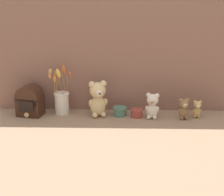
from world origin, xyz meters
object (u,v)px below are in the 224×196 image
object	(u,v)px
decorative_tin_tall	(137,113)
decorative_tin_short	(120,111)
teddy_bear_large	(98,98)
flower_vase	(61,100)
teddy_bear_tiny	(197,108)
vintage_radio	(30,101)
teddy_bear_small	(184,108)
teddy_bear_medium	(152,105)

from	to	relation	value
decorative_tin_tall	decorative_tin_short	world-z (taller)	decorative_tin_short
teddy_bear_large	flower_vase	distance (m)	0.26
decorative_tin_short	decorative_tin_tall	bearing A→B (deg)	-12.73
teddy_bear_tiny	flower_vase	distance (m)	0.94
vintage_radio	decorative_tin_short	xyz separation A→B (m)	(0.62, 0.01, -0.07)
decorative_tin_short	flower_vase	bearing A→B (deg)	175.75
teddy_bear_large	vintage_radio	distance (m)	0.47
teddy_bear_small	decorative_tin_short	bearing A→B (deg)	173.00
vintage_radio	decorative_tin_tall	distance (m)	0.74
decorative_tin_tall	teddy_bear_small	bearing A→B (deg)	-4.84
teddy_bear_medium	decorative_tin_short	xyz separation A→B (m)	(-0.22, 0.05, -0.06)
teddy_bear_medium	teddy_bear_tiny	world-z (taller)	teddy_bear_medium
teddy_bear_large	teddy_bear_tiny	bearing A→B (deg)	-0.48
teddy_bear_large	decorative_tin_short	xyz separation A→B (m)	(0.15, 0.01, -0.10)
flower_vase	decorative_tin_tall	xyz separation A→B (m)	(0.53, -0.06, -0.07)
teddy_bear_tiny	vintage_radio	distance (m)	1.15
teddy_bear_small	decorative_tin_tall	size ratio (longest dim) A/B	1.80
flower_vase	vintage_radio	bearing A→B (deg)	-169.30
decorative_tin_short	teddy_bear_tiny	bearing A→B (deg)	-1.83
teddy_bear_small	vintage_radio	bearing A→B (deg)	177.65
teddy_bear_large	teddy_bear_small	size ratio (longest dim) A/B	1.71
teddy_bear_small	flower_vase	distance (m)	0.85
teddy_bear_small	decorative_tin_tall	world-z (taller)	teddy_bear_small
teddy_bear_large	teddy_bear_medium	distance (m)	0.37
teddy_bear_tiny	flower_vase	size ratio (longest dim) A/B	0.33
teddy_bear_large	flower_vase	world-z (taller)	flower_vase
teddy_bear_large	teddy_bear_small	xyz separation A→B (m)	(0.58, -0.04, -0.05)
flower_vase	vintage_radio	distance (m)	0.22
teddy_bear_small	decorative_tin_short	size ratio (longest dim) A/B	1.50
teddy_bear_small	teddy_bear_tiny	xyz separation A→B (m)	(0.10, 0.04, -0.01)
flower_vase	decorative_tin_tall	distance (m)	0.53
vintage_radio	decorative_tin_short	bearing A→B (deg)	0.89
teddy_bear_large	vintage_radio	size ratio (longest dim) A/B	1.15
teddy_bear_small	teddy_bear_tiny	distance (m)	0.10
vintage_radio	teddy_bear_tiny	bearing A→B (deg)	-0.36
decorative_tin_tall	decorative_tin_short	distance (m)	0.12
flower_vase	decorative_tin_tall	size ratio (longest dim) A/B	4.44
teddy_bear_tiny	decorative_tin_short	bearing A→B (deg)	178.17
decorative_tin_tall	flower_vase	bearing A→B (deg)	173.85
teddy_bear_large	decorative_tin_tall	bearing A→B (deg)	-3.26
flower_vase	vintage_radio	xyz separation A→B (m)	(-0.21, -0.04, 0.00)
teddy_bear_large	teddy_bear_tiny	size ratio (longest dim) A/B	2.08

